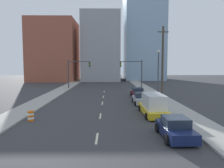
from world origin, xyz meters
The scene contains 19 objects.
sidewalk_left centered at (-8.74, 46.77, 0.08)m, with size 2.97×93.55×0.16m.
sidewalk_right centered at (8.74, 46.77, 0.08)m, with size 2.97×93.55×0.16m.
lane_stripe_at_8m centered at (0.00, 8.15, 0.00)m, with size 0.16×2.40×0.01m, color beige.
lane_stripe_at_15m centered at (0.00, 14.91, 0.00)m, with size 0.16×2.40×0.01m, color beige.
lane_stripe_at_22m centered at (0.00, 22.31, 0.00)m, with size 0.16×2.40×0.01m, color beige.
lane_stripe_at_28m centered at (0.00, 28.25, 0.00)m, with size 0.16×2.40×0.01m, color beige.
lane_stripe_at_35m centered at (0.00, 35.14, 0.00)m, with size 0.16×2.40×0.01m, color beige.
building_brick_left centered at (-16.48, 63.99, 9.50)m, with size 14.00×16.00×19.00m.
building_office_center centered at (-1.55, 67.99, 10.72)m, with size 12.00×20.00×21.45m.
building_glass_right centered at (13.00, 71.99, 16.74)m, with size 13.00×20.00×33.49m.
traffic_signal_left centered at (-6.41, 40.21, 4.11)m, with size 4.88×0.35×6.28m.
traffic_signal_right centered at (6.66, 40.21, 4.11)m, with size 4.88×0.35×6.28m.
utility_pole_right_mid centered at (8.83, 25.21, 5.52)m, with size 1.60×0.32×10.78m.
traffic_barrel centered at (-6.39, 13.04, 0.47)m, with size 0.56×0.56×0.95m.
street_lamp centered at (8.55, 26.64, 4.38)m, with size 0.44×0.44×7.46m.
sedan_navy centered at (5.61, 8.15, 0.70)m, with size 2.22×4.41×1.53m.
box_truck_yellow centered at (5.50, 15.26, 1.04)m, with size 2.50×6.20×2.22m.
sedan_silver centered at (5.20, 21.80, 0.68)m, with size 2.16×4.58×1.51m.
sedan_maroon centered at (5.61, 28.21, 0.68)m, with size 2.10×4.79×1.48m.
Camera 1 is at (0.83, -7.00, 5.25)m, focal length 35.00 mm.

